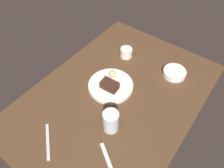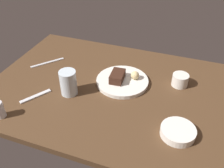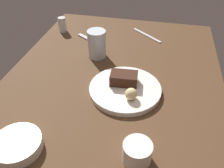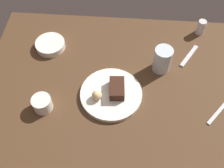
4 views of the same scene
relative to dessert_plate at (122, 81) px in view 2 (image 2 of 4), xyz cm
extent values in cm
cube|color=#4C331E|center=(-3.38, -6.02, -2.46)|extent=(120.00, 84.00, 3.00)
cylinder|color=white|center=(0.00, 0.00, 0.00)|extent=(25.97, 25.97, 1.93)
cube|color=#381E14|center=(-2.30, -0.97, 3.04)|extent=(6.78, 10.16, 4.16)
sphere|color=#DBC184|center=(5.57, 2.92, 3.03)|extent=(4.14, 4.14, 4.14)
cylinder|color=silver|center=(-40.84, -40.08, 2.21)|extent=(4.02, 4.02, 6.34)
cylinder|color=silver|center=(-21.08, -16.14, 5.08)|extent=(7.87, 7.87, 12.08)
cylinder|color=white|center=(30.88, -25.00, 0.65)|extent=(13.80, 13.80, 3.22)
cylinder|color=silver|center=(27.15, 7.91, 2.05)|extent=(7.85, 7.85, 6.03)
cube|color=silver|center=(-34.62, -24.22, -0.61)|extent=(9.50, 13.66, 0.70)
cube|color=silver|center=(-45.21, 3.29, -0.71)|extent=(13.26, 15.47, 0.50)
camera|label=1|loc=(-62.87, -48.32, 94.31)|focal=34.23mm
camera|label=2|loc=(29.06, -95.35, 73.43)|focal=39.70mm
camera|label=3|loc=(64.27, 9.32, 54.57)|focal=37.54mm
camera|label=4|loc=(-5.02, 61.57, 96.95)|focal=43.97mm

